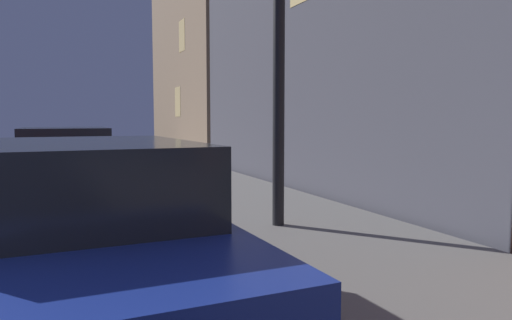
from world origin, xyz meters
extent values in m
cube|color=navy|center=(2.85, 2.28, 0.57)|extent=(1.98, 4.11, 0.64)
cube|color=#1E2328|center=(2.85, 2.35, 1.15)|extent=(1.70, 2.22, 0.56)
cylinder|color=black|center=(3.74, 3.57, 0.33)|extent=(0.24, 0.67, 0.66)
cube|color=maroon|center=(2.85, 8.72, 0.57)|extent=(1.84, 4.54, 0.64)
cube|color=#1E2328|center=(2.85, 8.77, 1.15)|extent=(1.61, 2.21, 0.56)
cylinder|color=black|center=(1.93, 10.13, 0.33)|extent=(0.22, 0.66, 0.66)
cylinder|color=black|center=(3.78, 10.12, 0.33)|extent=(0.22, 0.66, 0.66)
cylinder|color=black|center=(1.92, 7.32, 0.33)|extent=(0.22, 0.66, 0.66)
cylinder|color=black|center=(3.77, 7.31, 0.33)|extent=(0.22, 0.66, 0.66)
cylinder|color=black|center=(5.48, 4.37, 3.02)|extent=(0.16, 0.16, 5.73)
cube|color=#8C7259|center=(11.09, 18.33, 4.61)|extent=(7.59, 9.30, 9.21)
cube|color=#F2D17F|center=(7.32, 17.75, 2.30)|extent=(0.06, 0.90, 1.20)
cube|color=#F2D17F|center=(7.32, 16.91, 4.82)|extent=(0.06, 0.90, 1.20)
camera|label=1|loc=(2.72, -1.41, 1.60)|focal=33.23mm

